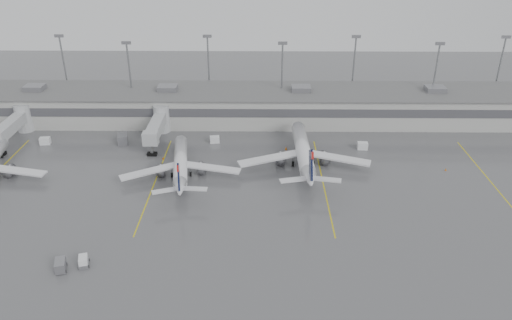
{
  "coord_description": "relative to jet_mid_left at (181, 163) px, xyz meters",
  "views": [
    {
      "loc": [
        4.52,
        -66.73,
        50.94
      ],
      "look_at": [
        3.57,
        24.0,
        5.0
      ],
      "focal_mm": 35.0,
      "sensor_mm": 36.0,
      "label": 1
    }
  ],
  "objects": [
    {
      "name": "baggage_tug",
      "position": [
        -11.24,
        -30.05,
        -2.24
      ],
      "size": [
        2.16,
        2.8,
        1.6
      ],
      "rotation": [
        0.0,
        0.0,
        0.27
      ],
      "color": "white",
      "rests_on": "ground"
    },
    {
      "name": "gse_uld_b",
      "position": [
        5.71,
        16.79,
        -2.06
      ],
      "size": [
        2.45,
        1.82,
        1.59
      ],
      "primitive_type": "cube",
      "rotation": [
        0.0,
        0.0,
        0.15
      ],
      "color": "white",
      "rests_on": "ground"
    },
    {
      "name": "baggage_cart",
      "position": [
        -14.44,
        -31.25,
        -1.95
      ],
      "size": [
        2.22,
        3.03,
        1.75
      ],
      "rotation": [
        0.0,
        0.0,
        0.27
      ],
      "color": "slate",
      "rests_on": "ground"
    },
    {
      "name": "gse_uld_c",
      "position": [
        40.92,
        13.47,
        -2.02
      ],
      "size": [
        2.46,
        1.72,
        1.68
      ],
      "primitive_type": "cube",
      "rotation": [
        0.0,
        0.0,
        -0.06
      ],
      "color": "white",
      "rests_on": "ground"
    },
    {
      "name": "jet_bridge_right",
      "position": [
        -8.13,
        19.28,
        1.01
      ],
      "size": [
        4.0,
        17.2,
        7.0
      ],
      "color": "#A9ACAE",
      "rests_on": "ground"
    },
    {
      "name": "jet_mid_left",
      "position": [
        0.0,
        0.0,
        0.0
      ],
      "size": [
        25.15,
        28.36,
        9.2
      ],
      "rotation": [
        0.0,
        0.0,
        0.13
      ],
      "color": "white",
      "rests_on": "ground"
    },
    {
      "name": "gse_uld_a",
      "position": [
        -35.11,
        15.45,
        -2.02
      ],
      "size": [
        2.59,
        1.93,
        1.68
      ],
      "primitive_type": "cube",
      "rotation": [
        0.0,
        0.0,
        0.15
      ],
      "color": "white",
      "rests_on": "ground"
    },
    {
      "name": "stand_markings",
      "position": [
        12.37,
        -2.44,
        -2.85
      ],
      "size": [
        105.25,
        40.0,
        0.01
      ],
      "color": "#D9C50C",
      "rests_on": "ground"
    },
    {
      "name": "jet_bridge_left",
      "position": [
        -43.13,
        19.28,
        1.01
      ],
      "size": [
        4.0,
        17.2,
        7.0
      ],
      "color": "#A9ACAE",
      "rests_on": "ground"
    },
    {
      "name": "jet_mid_right",
      "position": [
        26.26,
        5.15,
        0.42
      ],
      "size": [
        29.11,
        32.63,
        10.56
      ],
      "rotation": [
        0.0,
        0.0,
        0.02
      ],
      "color": "white",
      "rests_on": "ground"
    },
    {
      "name": "cone_d",
      "position": [
        57.12,
        2.83,
        -2.56
      ],
      "size": [
        0.37,
        0.37,
        0.6
      ],
      "primitive_type": "cone",
      "color": "#E16304",
      "rests_on": "ground"
    },
    {
      "name": "cone_c",
      "position": [
        22.86,
        12.87,
        -2.46
      ],
      "size": [
        0.5,
        0.5,
        0.8
      ],
      "primitive_type": "cone",
      "color": "#E16304",
      "rests_on": "ground"
    },
    {
      "name": "ground",
      "position": [
        12.37,
        -26.44,
        -2.86
      ],
      "size": [
        260.0,
        260.0,
        0.0
      ],
      "primitive_type": "plane",
      "color": "#525355",
      "rests_on": "ground"
    },
    {
      "name": "light_masts",
      "position": [
        12.37,
        37.31,
        9.17
      ],
      "size": [
        142.4,
        8.0,
        20.6
      ],
      "color": "gray",
      "rests_on": "ground"
    },
    {
      "name": "gse_loader",
      "position": [
        -16.51,
        16.15,
        -1.73
      ],
      "size": [
        3.03,
        4.03,
        2.25
      ],
      "primitive_type": "cube",
      "rotation": [
        0.0,
        0.0,
        0.24
      ],
      "color": "slate",
      "rests_on": "ground"
    },
    {
      "name": "cone_b",
      "position": [
        -5.26,
        7.57,
        -2.51
      ],
      "size": [
        0.43,
        0.43,
        0.69
      ],
      "primitive_type": "cone",
      "color": "#E16304",
      "rests_on": "ground"
    },
    {
      "name": "terminal",
      "position": [
        12.37,
        31.54,
        1.31
      ],
      "size": [
        152.0,
        17.0,
        9.45
      ],
      "color": "#AAABA5",
      "rests_on": "ground"
    }
  ]
}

